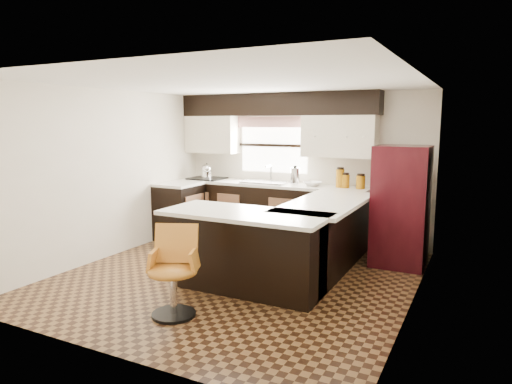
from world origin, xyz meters
The scene contains 30 objects.
floor centered at (0.00, 0.00, 0.00)m, with size 4.40×4.40×0.00m, color #49301A.
ceiling centered at (0.00, 0.00, 2.40)m, with size 4.40×4.40×0.00m, color silver.
wall_back centered at (0.00, 2.20, 1.20)m, with size 4.40×4.40×0.00m, color beige.
wall_front centered at (0.00, -2.20, 1.20)m, with size 4.40×4.40×0.00m, color beige.
wall_left centered at (-2.10, 0.00, 1.20)m, with size 4.40×4.40×0.00m, color beige.
wall_right centered at (2.10, 0.00, 1.20)m, with size 4.40×4.40×0.00m, color beige.
base_cab_back centered at (-0.45, 1.90, 0.45)m, with size 3.30×0.60×0.90m, color black.
base_cab_left centered at (-1.80, 1.25, 0.45)m, with size 0.60×0.70×0.90m, color black.
counter_back centered at (-0.45, 1.90, 0.92)m, with size 3.30×0.60×0.04m, color silver.
counter_left centered at (-1.80, 1.25, 0.92)m, with size 0.60×0.70×0.04m, color silver.
soffit centered at (-0.40, 2.03, 2.22)m, with size 3.40×0.35×0.36m, color black.
upper_cab_left centered at (-1.62, 2.03, 1.72)m, with size 0.94×0.35×0.64m, color beige.
upper_cab_right centered at (0.68, 2.03, 1.72)m, with size 1.14×0.35×0.64m, color beige.
window_pane centered at (-0.50, 2.18, 1.55)m, with size 1.20×0.02×0.90m, color white.
valance centered at (-0.50, 2.14, 1.94)m, with size 1.30×0.06×0.18m, color #D19B93.
sink centered at (-0.50, 1.88, 0.96)m, with size 0.75×0.45×0.03m, color #B2B2B7.
dishwasher centered at (0.55, 1.61, 0.43)m, with size 0.58×0.03×0.78m, color black.
cooktop centered at (-1.65, 1.88, 0.96)m, with size 0.58×0.50×0.03m, color black.
peninsula_long centered at (0.90, 0.62, 0.45)m, with size 0.60×1.95×0.90m, color black.
peninsula_return centered at (0.38, -0.35, 0.45)m, with size 1.65×0.60×0.90m, color black.
counter_pen_long centered at (0.95, 0.62, 0.92)m, with size 0.84×1.95×0.04m, color silver.
counter_pen_return centered at (0.35, -0.44, 0.92)m, with size 1.89×0.84×0.04m, color silver.
refrigerator centered at (1.73, 1.44, 0.81)m, with size 0.70×0.67×1.63m, color #33080E.
bar_chair centered at (0.01, -1.32, 0.45)m, with size 0.48×0.48×0.91m, color #C27725, non-canonical shape.
kettle centered at (-1.65, 1.88, 1.10)m, with size 0.19×0.19×0.26m, color silver, non-canonical shape.
percolator centered at (0.01, 1.90, 1.08)m, with size 0.15×0.15×0.27m, color silver.
mixing_bowl centered at (0.30, 1.90, 0.98)m, with size 0.27×0.27×0.07m, color white.
canister_large centered at (0.74, 1.92, 1.09)m, with size 0.13×0.13×0.28m, color #A0660B.
canister_med centered at (0.82, 1.92, 1.05)m, with size 0.13×0.13×0.20m, color #A0660B.
canister_small centered at (1.06, 1.92, 1.04)m, with size 0.13×0.13×0.20m, color #A0660B.
Camera 1 is at (2.72, -4.84, 1.93)m, focal length 32.00 mm.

